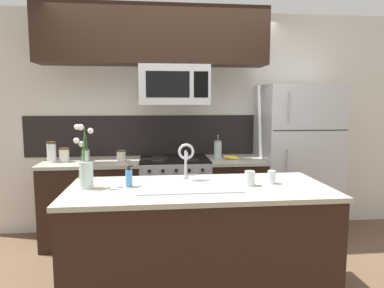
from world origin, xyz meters
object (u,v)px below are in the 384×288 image
(refrigerator, at_px, (296,160))
(storage_jar_medium, at_px, (64,155))
(microwave, at_px, (174,85))
(flower_vase, at_px, (86,171))
(spare_glass, at_px, (272,177))
(stove_range, at_px, (175,198))
(french_press, at_px, (218,149))
(drinking_glass, at_px, (250,178))
(storage_jar_short, at_px, (86,155))
(storage_jar_tall, at_px, (52,152))
(banana_bunch, at_px, (232,157))
(dish_soap_bottle, at_px, (129,178))
(storage_jar_squat, at_px, (121,156))
(sink_faucet, at_px, (186,156))

(refrigerator, distance_m, storage_jar_medium, 2.61)
(microwave, relative_size, flower_vase, 1.56)
(spare_glass, bearing_deg, storage_jar_medium, 147.38)
(stove_range, relative_size, french_press, 3.48)
(french_press, bearing_deg, microwave, -170.84)
(drinking_glass, bearing_deg, storage_jar_short, 138.84)
(drinking_glass, relative_size, flower_vase, 0.24)
(stove_range, bearing_deg, storage_jar_tall, -179.05)
(refrigerator, bearing_deg, spare_glass, -120.23)
(storage_jar_medium, distance_m, drinking_glass, 2.11)
(refrigerator, relative_size, storage_jar_medium, 11.71)
(stove_range, xyz_separation_m, drinking_glass, (0.51, -1.26, 0.51))
(banana_bunch, height_order, spare_glass, spare_glass)
(banana_bunch, distance_m, dish_soap_bottle, 1.56)
(storage_jar_medium, bearing_deg, storage_jar_squat, -0.78)
(refrigerator, bearing_deg, french_press, 177.50)
(storage_jar_squat, height_order, banana_bunch, storage_jar_squat)
(storage_jar_medium, distance_m, flower_vase, 1.29)
(storage_jar_medium, relative_size, french_press, 0.56)
(storage_jar_squat, height_order, dish_soap_bottle, dish_soap_bottle)
(storage_jar_tall, distance_m, storage_jar_squat, 0.73)
(storage_jar_medium, relative_size, storage_jar_squat, 1.32)
(stove_range, bearing_deg, refrigerator, 0.81)
(storage_jar_short, bearing_deg, banana_bunch, -3.16)
(french_press, bearing_deg, storage_jar_tall, -177.42)
(french_press, bearing_deg, storage_jar_medium, -177.61)
(sink_faucet, distance_m, drinking_glass, 0.54)
(french_press, xyz_separation_m, drinking_glass, (0.01, -1.32, -0.04))
(storage_jar_medium, xyz_separation_m, drinking_glass, (1.70, -1.25, -0.02))
(storage_jar_squat, xyz_separation_m, dish_soap_bottle, (0.17, -1.19, 0.01))
(stove_range, height_order, spare_glass, spare_glass)
(storage_jar_tall, bearing_deg, french_press, 2.58)
(storage_jar_tall, xyz_separation_m, spare_glass, (2.01, -1.20, -0.06))
(storage_jar_medium, relative_size, dish_soap_bottle, 0.90)
(microwave, bearing_deg, flower_vase, -121.35)
(stove_range, relative_size, spare_glass, 8.89)
(storage_jar_medium, xyz_separation_m, storage_jar_short, (0.22, 0.04, -0.01))
(storage_jar_short, bearing_deg, storage_jar_medium, -169.90)
(refrigerator, height_order, storage_jar_short, refrigerator)
(storage_jar_squat, bearing_deg, french_press, 4.16)
(sink_faucet, bearing_deg, storage_jar_short, 133.53)
(dish_soap_bottle, xyz_separation_m, spare_glass, (1.11, -0.01, -0.02))
(banana_bunch, relative_size, spare_glass, 1.82)
(banana_bunch, height_order, french_press, french_press)
(french_press, height_order, sink_faucet, sink_faucet)
(drinking_glass, distance_m, flower_vase, 1.24)
(stove_range, height_order, storage_jar_squat, storage_jar_squat)
(banana_bunch, xyz_separation_m, drinking_glass, (-0.13, -1.20, 0.03))
(stove_range, xyz_separation_m, microwave, (0.00, -0.02, 1.27))
(dish_soap_bottle, relative_size, flower_vase, 0.34)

